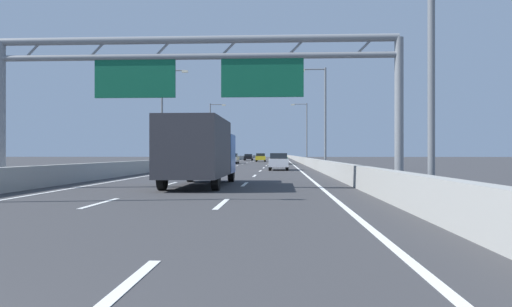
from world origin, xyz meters
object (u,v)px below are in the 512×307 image
object	(u,v)px
streetlamp_right_near	(423,13)
streetlamp_left_far	(212,129)
green_car	(281,159)
streetlamp_right_far	(305,129)
black_car	(249,157)
streetlamp_left_mid	(164,112)
yellow_car	(261,157)
orange_car	(280,158)
streetlamp_right_mid	(323,112)
silver_car	(232,159)
box_truck	(200,150)
white_car	(279,161)
sign_gantry	(196,73)

from	to	relation	value
streetlamp_right_near	streetlamp_left_far	size ratio (longest dim) A/B	1.00
streetlamp_left_far	green_car	xyz separation A→B (m)	(11.06, -9.64, -4.65)
streetlamp_right_far	black_car	size ratio (longest dim) A/B	2.29
streetlamp_left_mid	yellow_car	bearing A→B (deg)	80.40
streetlamp_right_near	orange_car	bearing A→B (deg)	93.74
streetlamp_right_mid	yellow_car	xyz separation A→B (m)	(-7.54, 43.68, -4.61)
silver_car	streetlamp_right_far	bearing A→B (deg)	31.31
streetlamp_right_near	orange_car	xyz separation A→B (m)	(-3.95, 60.43, -4.64)
streetlamp_left_mid	orange_car	size ratio (longest dim) A/B	2.19
streetlamp_left_mid	black_car	world-z (taller)	streetlamp_left_mid
streetlamp_left_mid	orange_car	world-z (taller)	streetlamp_left_mid
streetlamp_right_mid	black_car	bearing A→B (deg)	100.19
streetlamp_right_near	streetlamp_left_mid	size ratio (longest dim) A/B	1.00
streetlamp_left_far	box_truck	size ratio (longest dim) A/B	1.14
silver_car	streetlamp_right_near	bearing A→B (deg)	-78.94
streetlamp_right_far	white_car	size ratio (longest dim) A/B	2.11
streetlamp_right_far	silver_car	size ratio (longest dim) A/B	2.12
streetlamp_left_mid	silver_car	distance (m)	25.60
green_car	silver_car	distance (m)	7.74
streetlamp_right_mid	yellow_car	bearing A→B (deg)	99.79
sign_gantry	streetlamp_left_far	xyz separation A→B (m)	(-7.49, 56.93, 0.56)
streetlamp_right_mid	orange_car	xyz separation A→B (m)	(-3.95, 28.85, -4.64)
streetlamp_right_far	silver_car	distance (m)	13.72
streetlamp_left_far	white_car	xyz separation A→B (m)	(10.82, -33.45, -4.62)
streetlamp_right_far	silver_car	world-z (taller)	streetlamp_right_far
yellow_car	streetlamp_right_near	bearing A→B (deg)	-84.28
streetlamp_right_far	green_car	world-z (taller)	streetlamp_right_far
streetlamp_right_near	silver_car	bearing A→B (deg)	101.06
sign_gantry	white_car	bearing A→B (deg)	81.92
streetlamp_right_near	black_car	distance (m)	93.05
streetlamp_right_near	streetlamp_left_far	world-z (taller)	same
green_car	orange_car	distance (m)	6.91
streetlamp_right_mid	streetlamp_right_near	bearing A→B (deg)	-90.00
streetlamp_right_near	yellow_car	bearing A→B (deg)	95.72
streetlamp_left_mid	black_car	bearing A→B (deg)	86.22
streetlamp_right_mid	silver_car	distance (m)	27.60
silver_car	sign_gantry	bearing A→B (deg)	-85.91
silver_car	streetlamp_right_mid	bearing A→B (deg)	-66.07
orange_car	streetlamp_left_far	bearing A→B (deg)	166.01
green_car	white_car	size ratio (longest dim) A/B	1.00
yellow_car	box_truck	world-z (taller)	box_truck
white_car	yellow_car	bearing A→B (deg)	94.31
streetlamp_left_far	streetlamp_right_far	bearing A→B (deg)	0.00
streetlamp_left_mid	white_car	world-z (taller)	streetlamp_left_mid
streetlamp_left_mid	silver_car	world-z (taller)	streetlamp_left_mid
streetlamp_right_near	orange_car	size ratio (longest dim) A/B	2.19
green_car	yellow_car	distance (m)	22.05
streetlamp_right_near	streetlamp_left_mid	world-z (taller)	same
streetlamp_right_mid	yellow_car	world-z (taller)	streetlamp_right_mid
streetlamp_left_far	silver_car	xyz separation A→B (m)	(3.89, -6.71, -4.62)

